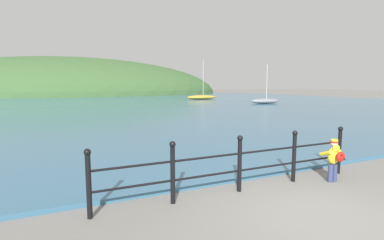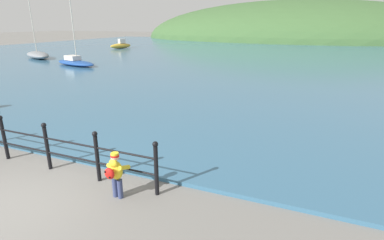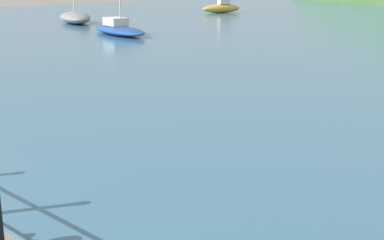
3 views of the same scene
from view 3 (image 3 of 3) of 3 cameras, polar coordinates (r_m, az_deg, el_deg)
name	(u,v)px [view 3 (image 3 of 3)]	position (r m, az deg, el deg)	size (l,w,h in m)	color
boat_green_fishing	(222,8)	(41.62, 3.17, 11.89)	(2.04, 3.26, 1.25)	gold
boat_far_right	(119,29)	(25.92, -7.84, 9.61)	(4.85, 2.63, 5.51)	#1E4793
boat_white_sailboat	(75,17)	(33.03, -12.37, 10.66)	(4.89, 3.62, 5.77)	gray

